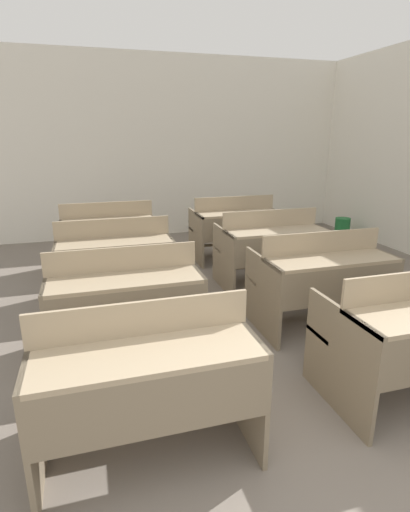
{
  "coord_description": "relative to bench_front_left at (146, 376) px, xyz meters",
  "views": [
    {
      "loc": [
        -1.03,
        -0.72,
        1.73
      ],
      "look_at": [
        -0.14,
        2.32,
        0.76
      ],
      "focal_mm": 28.0,
      "sensor_mm": 36.0,
      "label": 1
    }
  ],
  "objects": [
    {
      "name": "wall_back",
      "position": [
        0.81,
        5.14,
        1.03
      ],
      "size": [
        7.18,
        0.06,
        3.01
      ],
      "color": "white",
      "rests_on": "ground_plane"
    },
    {
      "name": "bench_front_left",
      "position": [
        0.0,
        0.0,
        0.0
      ],
      "size": [
        1.17,
        0.75,
        0.9
      ],
      "color": "#7D6E57",
      "rests_on": "ground_plane"
    },
    {
      "name": "bench_second_left",
      "position": [
        -0.01,
        1.09,
        0.0
      ],
      "size": [
        1.17,
        0.75,
        0.9
      ],
      "color": "#7D6E57",
      "rests_on": "ground_plane"
    },
    {
      "name": "bench_second_right",
      "position": [
        1.77,
        1.1,
        0.0
      ],
      "size": [
        1.17,
        0.75,
        0.9
      ],
      "color": "#7A6B54",
      "rests_on": "ground_plane"
    },
    {
      "name": "bench_third_left",
      "position": [
        -0.0,
        2.22,
        0.0
      ],
      "size": [
        1.17,
        0.75,
        0.9
      ],
      "color": "#7D6D56",
      "rests_on": "ground_plane"
    },
    {
      "name": "bench_third_right",
      "position": [
        1.79,
        2.22,
        0.0
      ],
      "size": [
        1.17,
        0.75,
        0.9
      ],
      "color": "#82725B",
      "rests_on": "ground_plane"
    },
    {
      "name": "bench_back_left",
      "position": [
        -0.0,
        3.32,
        0.0
      ],
      "size": [
        1.17,
        0.75,
        0.9
      ],
      "color": "#7E6F58",
      "rests_on": "ground_plane"
    },
    {
      "name": "bench_back_right",
      "position": [
        1.76,
        3.32,
        0.0
      ],
      "size": [
        1.17,
        0.75,
        0.9
      ],
      "color": "#81715A",
      "rests_on": "ground_plane"
    },
    {
      "name": "wastepaper_bin",
      "position": [
        3.99,
        3.96,
        -0.31
      ],
      "size": [
        0.25,
        0.25,
        0.34
      ],
      "color": "#1E6B33",
      "rests_on": "ground_plane"
    }
  ]
}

